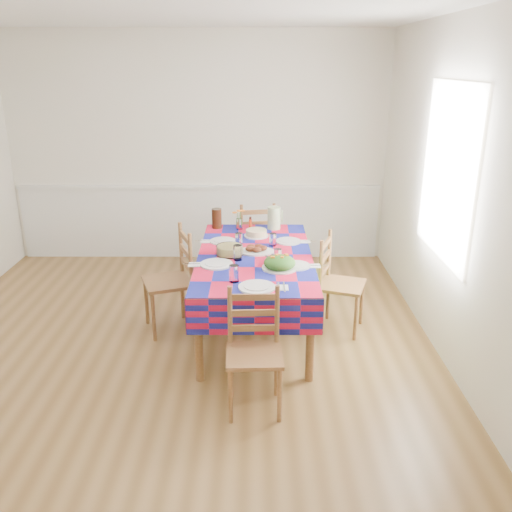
{
  "coord_description": "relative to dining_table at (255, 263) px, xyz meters",
  "views": [
    {
      "loc": [
        0.71,
        -4.0,
        2.34
      ],
      "look_at": [
        0.7,
        0.3,
        0.79
      ],
      "focal_mm": 38.0,
      "sensor_mm": 36.0,
      "label": 1
    }
  ],
  "objects": [
    {
      "name": "room",
      "position": [
        -0.69,
        -0.5,
        0.7
      ],
      "size": [
        4.58,
        5.08,
        2.78
      ],
      "color": "brown",
      "rests_on": "ground"
    },
    {
      "name": "wainscot",
      "position": [
        -0.69,
        1.98,
        -0.16
      ],
      "size": [
        4.41,
        0.06,
        0.92
      ],
      "color": "white",
      "rests_on": "room"
    },
    {
      "name": "window_right",
      "position": [
        1.54,
        -0.2,
        0.85
      ],
      "size": [
        0.0,
        1.4,
        1.4
      ],
      "primitive_type": "plane",
      "rotation": [
        0.0,
        -1.57,
        0.0
      ],
      "color": "white",
      "rests_on": "room"
    },
    {
      "name": "dining_table",
      "position": [
        0.0,
        0.0,
        0.0
      ],
      "size": [
        1.01,
        1.88,
        0.73
      ],
      "color": "brown",
      "rests_on": "room"
    },
    {
      "name": "setting_near_head",
      "position": [
        -0.04,
        -0.71,
        0.11
      ],
      "size": [
        0.45,
        0.3,
        0.13
      ],
      "color": "white",
      "rests_on": "dining_table"
    },
    {
      "name": "setting_left_near",
      "position": [
        -0.27,
        -0.22,
        0.11
      ],
      "size": [
        0.5,
        0.3,
        0.13
      ],
      "rotation": [
        0.0,
        0.0,
        1.57
      ],
      "color": "white",
      "rests_on": "dining_table"
    },
    {
      "name": "setting_left_far",
      "position": [
        -0.25,
        0.32,
        0.11
      ],
      "size": [
        0.45,
        0.27,
        0.12
      ],
      "rotation": [
        0.0,
        0.0,
        1.57
      ],
      "color": "white",
      "rests_on": "dining_table"
    },
    {
      "name": "setting_right_near",
      "position": [
        0.3,
        -0.25,
        0.11
      ],
      "size": [
        0.45,
        0.26,
        0.11
      ],
      "rotation": [
        0.0,
        0.0,
        -1.57
      ],
      "color": "white",
      "rests_on": "dining_table"
    },
    {
      "name": "setting_right_far",
      "position": [
        0.27,
        0.32,
        0.11
      ],
      "size": [
        0.45,
        0.26,
        0.12
      ],
      "rotation": [
        0.0,
        0.0,
        -1.57
      ],
      "color": "white",
      "rests_on": "dining_table"
    },
    {
      "name": "meat_platter",
      "position": [
        0.01,
        0.06,
        0.11
      ],
      "size": [
        0.33,
        0.24,
        0.06
      ],
      "color": "white",
      "rests_on": "dining_table"
    },
    {
      "name": "salad_platter",
      "position": [
        0.2,
        -0.35,
        0.13
      ],
      "size": [
        0.29,
        0.29,
        0.12
      ],
      "color": "white",
      "rests_on": "dining_table"
    },
    {
      "name": "pasta_bowl",
      "position": [
        -0.22,
        -0.01,
        0.12
      ],
      "size": [
        0.23,
        0.23,
        0.08
      ],
      "color": "white",
      "rests_on": "dining_table"
    },
    {
      "name": "cake",
      "position": [
        0.01,
        0.53,
        0.11
      ],
      "size": [
        0.24,
        0.24,
        0.07
      ],
      "color": "white",
      "rests_on": "dining_table"
    },
    {
      "name": "serving_utensils",
      "position": [
        0.14,
        -0.08,
        0.08
      ],
      "size": [
        0.13,
        0.28,
        0.01
      ],
      "color": "black",
      "rests_on": "dining_table"
    },
    {
      "name": "flower_vase",
      "position": [
        -0.16,
        0.77,
        0.17
      ],
      "size": [
        0.13,
        0.11,
        0.21
      ],
      "color": "white",
      "rests_on": "dining_table"
    },
    {
      "name": "hot_sauce",
      "position": [
        -0.05,
        0.78,
        0.14
      ],
      "size": [
        0.03,
        0.03,
        0.13
      ],
      "primitive_type": "cylinder",
      "color": "#B72D0E",
      "rests_on": "dining_table"
    },
    {
      "name": "green_pitcher",
      "position": [
        0.19,
        0.79,
        0.19
      ],
      "size": [
        0.13,
        0.13,
        0.23
      ],
      "primitive_type": "cylinder",
      "color": "#B0CF92",
      "rests_on": "dining_table"
    },
    {
      "name": "tea_pitcher",
      "position": [
        -0.39,
        0.81,
        0.18
      ],
      "size": [
        0.1,
        0.1,
        0.2
      ],
      "primitive_type": "cylinder",
      "color": "black",
      "rests_on": "dining_table"
    },
    {
      "name": "name_card",
      "position": [
        0.02,
        -0.93,
        0.09
      ],
      "size": [
        0.07,
        0.02,
        0.02
      ],
      "primitive_type": "cube",
      "color": "white",
      "rests_on": "dining_table"
    },
    {
      "name": "chair_near",
      "position": [
        -0.0,
        -1.18,
        -0.22
      ],
      "size": [
        0.4,
        0.38,
        0.88
      ],
      "rotation": [
        0.0,
        0.0,
        0.04
      ],
      "color": "brown",
      "rests_on": "room"
    },
    {
      "name": "chair_far",
      "position": [
        0.01,
        1.18,
        -0.2
      ],
      "size": [
        0.46,
        0.45,
        0.92
      ],
      "rotation": [
        0.0,
        0.0,
        3.3
      ],
      "color": "brown",
      "rests_on": "room"
    },
    {
      "name": "chair_left",
      "position": [
        -0.75,
        0.02,
        -0.18
      ],
      "size": [
        0.53,
        0.54,
        0.96
      ],
      "rotation": [
        0.0,
        0.0,
        -1.21
      ],
      "color": "brown",
      "rests_on": "room"
    },
    {
      "name": "chair_right",
      "position": [
        0.75,
        0.01,
        -0.21
      ],
      "size": [
        0.49,
        0.5,
        0.9
      ],
      "rotation": [
        0.0,
        0.0,
        1.23
      ],
      "color": "brown",
      "rests_on": "room"
    }
  ]
}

